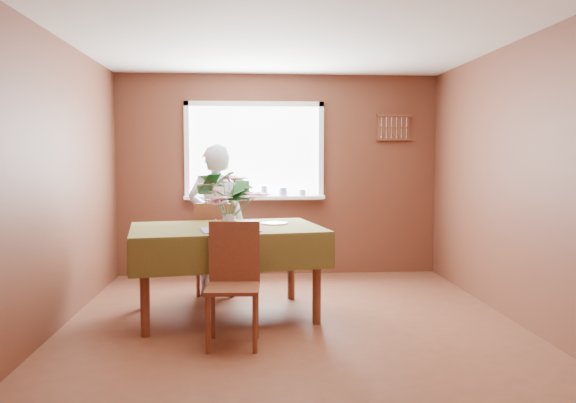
{
  "coord_description": "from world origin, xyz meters",
  "views": [
    {
      "loc": [
        -0.37,
        -4.77,
        1.46
      ],
      "look_at": [
        0.0,
        0.55,
        1.05
      ],
      "focal_mm": 35.0,
      "sensor_mm": 36.0,
      "label": 1
    }
  ],
  "objects": [
    {
      "name": "wall_right",
      "position": [
        2.0,
        0.0,
        1.25
      ],
      "size": [
        0.0,
        4.5,
        4.5
      ],
      "primitive_type": "plane",
      "rotation": [
        1.57,
        0.0,
        -1.57
      ],
      "color": "brown",
      "rests_on": "floor"
    },
    {
      "name": "seated_woman",
      "position": [
        -0.72,
        1.17,
        0.8
      ],
      "size": [
        0.61,
        0.42,
        1.61
      ],
      "primitive_type": "imported",
      "rotation": [
        0.0,
        0.0,
        3.09
      ],
      "color": "white",
      "rests_on": "floor"
    },
    {
      "name": "chair_near",
      "position": [
        -0.5,
        -0.38,
        0.52
      ],
      "size": [
        0.43,
        0.43,
        0.96
      ],
      "rotation": [
        0.0,
        0.0,
        -0.05
      ],
      "color": "brown",
      "rests_on": "floor"
    },
    {
      "name": "ceiling",
      "position": [
        0.0,
        0.0,
        2.5
      ],
      "size": [
        4.5,
        4.5,
        0.0
      ],
      "primitive_type": "plane",
      "rotation": [
        3.14,
        0.0,
        0.0
      ],
      "color": "white",
      "rests_on": "wall_back"
    },
    {
      "name": "wall_front",
      "position": [
        0.0,
        -2.25,
        1.25
      ],
      "size": [
        4.0,
        0.0,
        4.0
      ],
      "primitive_type": "plane",
      "rotation": [
        -1.57,
        0.0,
        0.0
      ],
      "color": "brown",
      "rests_on": "floor"
    },
    {
      "name": "spoon_rack",
      "position": [
        1.45,
        2.22,
        1.85
      ],
      "size": [
        0.44,
        0.05,
        0.33
      ],
      "color": "brown",
      "rests_on": "wall_back"
    },
    {
      "name": "floor",
      "position": [
        0.0,
        0.0,
        0.0
      ],
      "size": [
        4.5,
        4.5,
        0.0
      ],
      "primitive_type": "plane",
      "color": "brown",
      "rests_on": "ground"
    },
    {
      "name": "side_plate",
      "position": [
        -0.13,
        0.56,
        0.84
      ],
      "size": [
        0.3,
        0.3,
        0.01
      ],
      "primitive_type": "cylinder",
      "rotation": [
        0.0,
        0.0,
        0.19
      ],
      "color": "white",
      "rests_on": "dining_table"
    },
    {
      "name": "chair_far",
      "position": [
        -0.72,
        1.19,
        0.54
      ],
      "size": [
        0.47,
        0.47,
        0.99
      ],
      "rotation": [
        0.0,
        0.0,
        3.04
      ],
      "color": "brown",
      "rests_on": "floor"
    },
    {
      "name": "table_knife",
      "position": [
        -0.32,
        0.15,
        0.84
      ],
      "size": [
        0.07,
        0.2,
        0.0
      ],
      "primitive_type": "cube",
      "rotation": [
        0.0,
        0.0,
        -0.25
      ],
      "color": "silver",
      "rests_on": "dining_table"
    },
    {
      "name": "wall_left",
      "position": [
        -2.0,
        0.0,
        1.25
      ],
      "size": [
        0.0,
        4.5,
        4.5
      ],
      "primitive_type": "plane",
      "rotation": [
        1.57,
        0.0,
        1.57
      ],
      "color": "brown",
      "rests_on": "floor"
    },
    {
      "name": "flower_bouquet",
      "position": [
        -0.55,
        0.14,
        1.14
      ],
      "size": [
        0.55,
        0.55,
        0.47
      ],
      "rotation": [
        0.0,
        0.0,
        0.35
      ],
      "color": "white",
      "rests_on": "dining_table"
    },
    {
      "name": "dining_table",
      "position": [
        -0.58,
        0.39,
        0.73
      ],
      "size": [
        1.9,
        1.45,
        0.84
      ],
      "rotation": [
        0.0,
        0.0,
        0.17
      ],
      "color": "brown",
      "rests_on": "floor"
    },
    {
      "name": "window_assembly",
      "position": [
        -0.3,
        2.2,
        1.35
      ],
      "size": [
        1.72,
        0.2,
        1.22
      ],
      "color": "white",
      "rests_on": "wall_back"
    },
    {
      "name": "wall_back",
      "position": [
        0.0,
        2.25,
        1.25
      ],
      "size": [
        4.0,
        0.0,
        4.0
      ],
      "primitive_type": "plane",
      "rotation": [
        1.57,
        0.0,
        0.0
      ],
      "color": "brown",
      "rests_on": "floor"
    }
  ]
}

